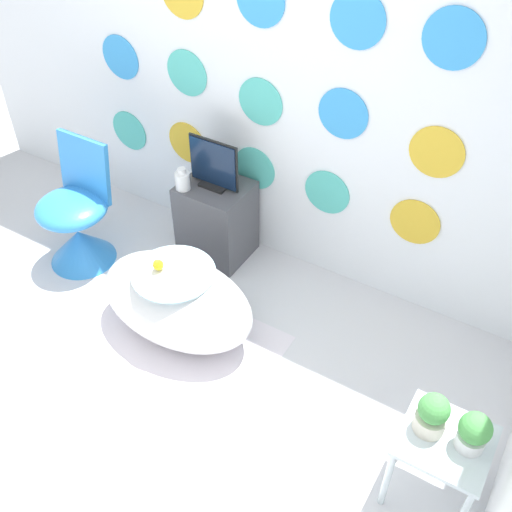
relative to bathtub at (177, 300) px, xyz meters
name	(u,v)px	position (x,y,z in m)	size (l,w,h in m)	color
ground_plane	(105,406)	(-0.01, -0.67, -0.24)	(12.00, 12.00, 0.00)	silver
wall_back_dotted	(260,68)	(-0.01, 0.96, 1.06)	(4.84, 0.05, 2.60)	white
rug	(175,339)	(0.03, -0.09, -0.24)	(1.23, 0.78, 0.01)	silver
bathtub	(177,300)	(0.00, 0.00, 0.00)	(0.98, 0.58, 0.48)	white
rubber_duck	(158,265)	(-0.08, -0.03, 0.27)	(0.06, 0.07, 0.07)	yellow
chair	(78,226)	(-0.95, 0.18, 0.04)	(0.47, 0.47, 0.86)	#338CE0
tv_cabinet	(216,220)	(-0.20, 0.72, 0.04)	(0.44, 0.38, 0.55)	#4C4C51
tv	(214,166)	(-0.20, 0.72, 0.46)	(0.35, 0.12, 0.33)	black
vase	(183,180)	(-0.36, 0.59, 0.37)	(0.10, 0.10, 0.15)	white
side_table	(442,450)	(1.64, -0.23, 0.13)	(0.39, 0.38, 0.46)	silver
potted_plant_left	(432,414)	(1.55, -0.22, 0.32)	(0.14, 0.14, 0.21)	beige
potted_plant_right	(474,432)	(1.73, -0.21, 0.32)	(0.14, 0.14, 0.20)	white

